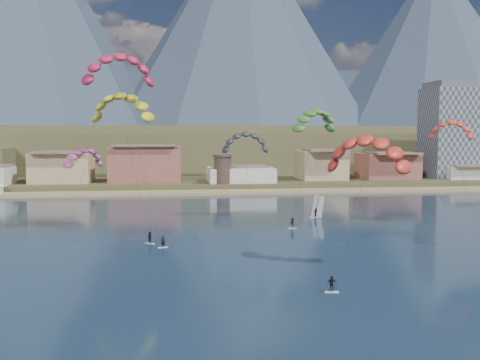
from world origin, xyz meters
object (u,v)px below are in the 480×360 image
object	(u,v)px
kitesurfer_yellow	(122,103)
windsurfer	(317,211)
apartment_tower	(456,130)
kitesurfer_orange	(367,148)
watchtower	(223,169)
kitesurfer_red	(119,65)
kitesurfer_green	(314,118)

from	to	relation	value
kitesurfer_yellow	windsurfer	world-z (taller)	kitesurfer_yellow
apartment_tower	kitesurfer_orange	xyz separation A→B (m)	(-70.73, -111.23, -2.64)
watchtower	kitesurfer_red	world-z (taller)	kitesurfer_red
kitesurfer_orange	kitesurfer_yellow	bearing A→B (deg)	135.92
kitesurfer_green	apartment_tower	bearing A→B (deg)	46.74
kitesurfer_red	windsurfer	world-z (taller)	kitesurfer_red
apartment_tower	windsurfer	world-z (taller)	apartment_tower
kitesurfer_red	kitesurfer_yellow	bearing A→B (deg)	90.83
kitesurfer_red	kitesurfer_yellow	world-z (taller)	kitesurfer_red
apartment_tower	kitesurfer_red	bearing A→B (deg)	-140.29
watchtower	kitesurfer_yellow	size ratio (longest dim) A/B	0.32
apartment_tower	kitesurfer_orange	distance (m)	131.84
kitesurfer_yellow	kitesurfer_orange	size ratio (longest dim) A/B	1.33
kitesurfer_yellow	windsurfer	xyz separation A→B (m)	(37.41, 9.74, -20.75)
kitesurfer_green	kitesurfer_orange	bearing A→B (deg)	-94.92
watchtower	kitesurfer_orange	size ratio (longest dim) A/B	0.43
kitesurfer_green	windsurfer	bearing A→B (deg)	57.66
watchtower	kitesurfer_green	xyz separation A→B (m)	(12.69, -57.54, 13.59)
kitesurfer_red	windsurfer	distance (m)	48.62
kitesurfer_green	kitesurfer_red	bearing A→B (deg)	-158.28
kitesurfer_red	kitesurfer_orange	xyz separation A→B (m)	(32.74, -25.29, -12.82)
windsurfer	kitesurfer_red	bearing A→B (deg)	-156.48
kitesurfer_red	kitesurfer_yellow	xyz separation A→B (m)	(-0.09, 6.50, -5.85)
kitesurfer_orange	windsurfer	size ratio (longest dim) A/B	4.55
kitesurfer_orange	kitesurfer_green	distance (m)	40.13
watchtower	kitesurfer_green	bearing A→B (deg)	-77.57
apartment_tower	kitesurfer_red	xyz separation A→B (m)	(-103.47, -85.93, 10.18)
kitesurfer_yellow	kitesurfer_orange	distance (m)	46.23
apartment_tower	kitesurfer_green	size ratio (longest dim) A/B	1.36
apartment_tower	watchtower	xyz separation A→B (m)	(-80.00, -14.00, -11.45)
kitesurfer_orange	kitesurfer_red	bearing A→B (deg)	142.31
kitesurfer_orange	kitesurfer_green	bearing A→B (deg)	85.08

